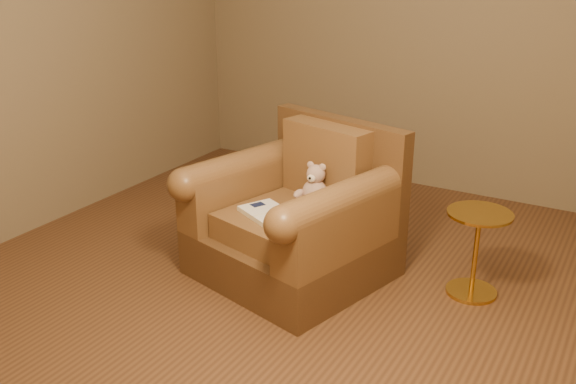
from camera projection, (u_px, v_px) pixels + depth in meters
The scene contains 5 objects.
floor at pixel (298, 285), 3.76m from camera, with size 4.00×4.00×0.00m, color brown.
armchair at pixel (297, 219), 3.80m from camera, with size 1.20×1.16×0.89m.
teddy_bear at pixel (314, 189), 3.76m from camera, with size 0.19×0.21×0.26m.
guidebook at pixel (270, 214), 3.62m from camera, with size 0.43×0.36×0.03m.
side_table at pixel (476, 250), 3.58m from camera, with size 0.36×0.36×0.50m.
Camera 1 is at (1.61, -2.89, 1.86)m, focal length 40.00 mm.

